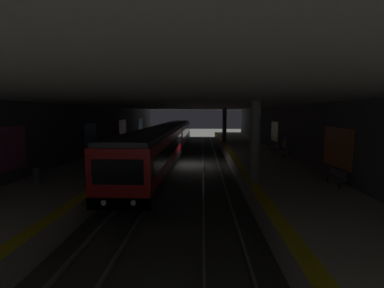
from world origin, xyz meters
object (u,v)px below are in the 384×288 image
pillar_far (224,125)px  bench_left_mid (283,151)px  trash_bin (37,175)px  metro_train (169,140)px  bench_left_far (275,147)px  bench_right_far (127,139)px  pillar_near (255,142)px  person_waiting_near (284,147)px  person_standing_far (111,142)px  bench_right_mid (115,143)px  bench_left_near (335,176)px  bench_right_near (90,151)px  suitcase_rolling (107,151)px  person_walking_mid (258,155)px

pillar_far → bench_left_mid: bearing=-161.8°
pillar_far → trash_bin: bearing=151.3°
metro_train → bench_left_far: metro_train is taller
metro_train → bench_right_far: size_ratio=21.03×
pillar_near → person_waiting_near: pillar_near is taller
metro_train → bench_left_mid: 11.90m
pillar_near → bench_right_far: 24.00m
bench_left_far → person_standing_far: 16.49m
metro_train → bench_left_far: 10.95m
bench_right_mid → trash_bin: bench_right_mid is taller
bench_left_near → person_waiting_near: 9.40m
pillar_near → pillar_far: bearing=0.0°
bench_right_near → trash_bin: 8.96m
bench_left_near → bench_right_mid: same height
bench_right_near → suitcase_rolling: size_ratio=1.90×
pillar_near → pillar_far: (21.51, 0.00, 0.00)m
metro_train → bench_right_near: bearing=131.8°
pillar_far → bench_left_far: 10.77m
pillar_near → bench_right_mid: bearing=40.5°
bench_right_mid → suitcase_rolling: (-5.30, -0.97, -0.23)m
bench_right_far → suitcase_rolling: 10.46m
bench_left_far → person_waiting_near: bearing=-179.5°
person_waiting_near → trash_bin: size_ratio=2.00×
pillar_far → bench_right_far: size_ratio=2.68×
bench_left_far → bench_right_near: same height
pillar_near → bench_left_mid: 9.86m
bench_right_near → bench_right_far: (11.97, 0.00, 0.00)m
pillar_far → person_standing_far: (-9.34, 12.29, -1.34)m
bench_right_mid → person_waiting_near: (-6.34, -17.09, 0.40)m
person_waiting_near → person_standing_far: 16.86m
bench_left_near → metro_train: bearing=36.4°
person_walking_mid → trash_bin: size_ratio=1.94×
bench_right_near → pillar_far: bearing=-44.1°
metro_train → person_standing_far: metro_train is taller
bench_left_mid → suitcase_rolling: suitcase_rolling is taller
pillar_near → person_standing_far: size_ratio=2.65×
bench_right_mid → bench_right_far: bearing=0.0°
bench_left_mid → pillar_near: bearing=154.4°
bench_right_far → person_standing_far: person_standing_far is taller
person_standing_far → trash_bin: 12.90m
person_walking_mid → bench_left_far: bearing=-22.2°
bench_right_far → person_standing_far: (-8.01, -0.59, 0.41)m
metro_train → bench_left_far: (-2.13, -10.73, -0.45)m
bench_right_mid → person_standing_far: 2.99m
pillar_far → bench_right_near: bearing=135.9°
bench_right_mid → pillar_near: bearing=-139.5°
metro_train → bench_left_near: bearing=-143.6°
bench_left_near → suitcase_rolling: 19.18m
bench_right_near → bench_left_far: bearing=-78.3°
person_waiting_near → suitcase_rolling: size_ratio=1.90×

